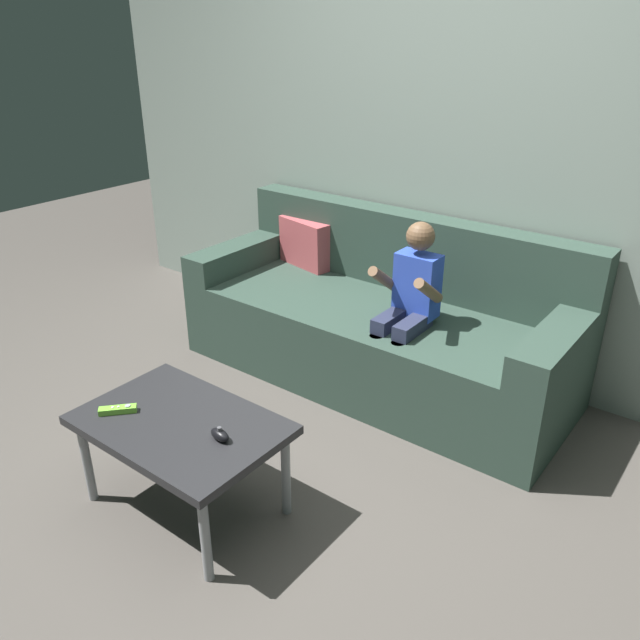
{
  "coord_description": "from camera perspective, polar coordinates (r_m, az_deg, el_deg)",
  "views": [
    {
      "loc": [
        1.41,
        -1.35,
        1.77
      ],
      "look_at": [
        -0.08,
        0.59,
        0.61
      ],
      "focal_mm": 35.7,
      "sensor_mm": 36.0,
      "label": 1
    }
  ],
  "objects": [
    {
      "name": "coffee_table",
      "position": [
        2.49,
        -12.38,
        -9.62
      ],
      "size": [
        0.78,
        0.52,
        0.4
      ],
      "color": "#232326",
      "rests_on": "ground"
    },
    {
      "name": "person_seated_on_couch",
      "position": [
        3.05,
        7.83,
        1.31
      ],
      "size": [
        0.29,
        0.36,
        0.93
      ],
      "color": "#282D47",
      "rests_on": "ground"
    },
    {
      "name": "nunchuk_black",
      "position": [
        2.33,
        -8.97,
        -10.12
      ],
      "size": [
        0.09,
        0.06,
        0.05
      ],
      "color": "black",
      "rests_on": "coffee_table"
    },
    {
      "name": "couch",
      "position": [
        3.41,
        5.28,
        -0.34
      ],
      "size": [
        2.06,
        0.8,
        0.84
      ],
      "color": "#2D4238",
      "rests_on": "ground"
    },
    {
      "name": "wall_back",
      "position": [
        3.36,
        12.79,
        15.92
      ],
      "size": [
        4.98,
        0.05,
        2.5
      ],
      "primitive_type": "cube",
      "color": "gray",
      "rests_on": "ground"
    },
    {
      "name": "game_remote_lime_near_edge",
      "position": [
        2.57,
        -17.66,
        -7.68
      ],
      "size": [
        0.12,
        0.13,
        0.03
      ],
      "color": "#72C638",
      "rests_on": "coffee_table"
    },
    {
      "name": "ground_plane",
      "position": [
        2.63,
        -6.75,
        -17.07
      ],
      "size": [
        9.95,
        9.95,
        0.0
      ],
      "primitive_type": "plane",
      "color": "#4C4742"
    }
  ]
}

